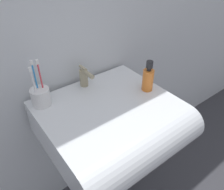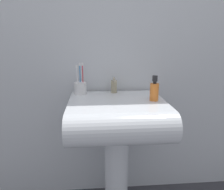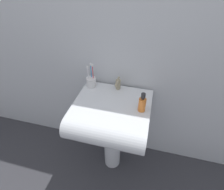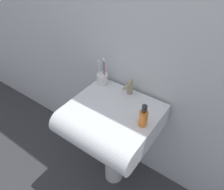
# 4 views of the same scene
# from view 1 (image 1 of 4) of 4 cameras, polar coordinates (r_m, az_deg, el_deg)

# --- Properties ---
(wall_back) EXTENTS (5.00, 0.05, 2.40)m
(wall_back) POSITION_cam_1_polar(r_m,az_deg,el_deg) (1.07, -11.54, 21.05)
(wall_back) COLOR silver
(wall_back) RESTS_ON ground
(sink_pedestal) EXTENTS (0.16, 0.16, 0.67)m
(sink_pedestal) POSITION_cam_1_polar(r_m,az_deg,el_deg) (1.38, -1.10, -19.27)
(sink_pedestal) COLOR white
(sink_pedestal) RESTS_ON ground
(sink_basin) EXTENTS (0.60, 0.58, 0.18)m
(sink_basin) POSITION_cam_1_polar(r_m,az_deg,el_deg) (1.02, 0.82, -8.03)
(sink_basin) COLOR white
(sink_basin) RESTS_ON sink_pedestal
(faucet) EXTENTS (0.04, 0.11, 0.11)m
(faucet) POSITION_cam_1_polar(r_m,az_deg,el_deg) (1.10, -7.15, 4.79)
(faucet) COLOR tan
(faucet) RESTS_ON sink_basin
(toothbrush_cup) EXTENTS (0.08, 0.08, 0.22)m
(toothbrush_cup) POSITION_cam_1_polar(r_m,az_deg,el_deg) (1.02, -18.15, -0.30)
(toothbrush_cup) COLOR white
(toothbrush_cup) RESTS_ON sink_basin
(soap_bottle) EXTENTS (0.05, 0.05, 0.16)m
(soap_bottle) POSITION_cam_1_polar(r_m,az_deg,el_deg) (1.07, 9.39, 4.27)
(soap_bottle) COLOR orange
(soap_bottle) RESTS_ON sink_basin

